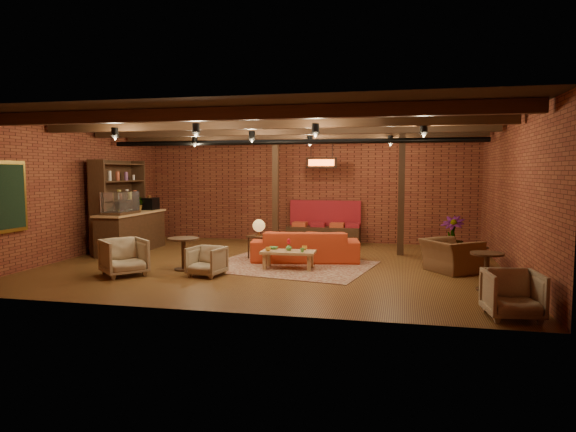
% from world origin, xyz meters
% --- Properties ---
extents(floor, '(10.00, 10.00, 0.00)m').
position_xyz_m(floor, '(0.00, 0.00, 0.00)').
color(floor, '#37180D').
rests_on(floor, ground).
extents(ceiling, '(10.00, 8.00, 0.02)m').
position_xyz_m(ceiling, '(0.00, 0.00, 3.20)').
color(ceiling, black).
rests_on(ceiling, wall_back).
extents(wall_back, '(10.00, 0.02, 3.20)m').
position_xyz_m(wall_back, '(0.00, 4.00, 1.60)').
color(wall_back, maroon).
rests_on(wall_back, ground).
extents(wall_front, '(10.00, 0.02, 3.20)m').
position_xyz_m(wall_front, '(0.00, -4.00, 1.60)').
color(wall_front, maroon).
rests_on(wall_front, ground).
extents(wall_left, '(0.02, 8.00, 3.20)m').
position_xyz_m(wall_left, '(-5.00, 0.00, 1.60)').
color(wall_left, maroon).
rests_on(wall_left, ground).
extents(wall_right, '(0.02, 8.00, 3.20)m').
position_xyz_m(wall_right, '(5.00, 0.00, 1.60)').
color(wall_right, maroon).
rests_on(wall_right, ground).
extents(ceiling_beams, '(9.80, 6.40, 0.22)m').
position_xyz_m(ceiling_beams, '(0.00, 0.00, 3.08)').
color(ceiling_beams, black).
rests_on(ceiling_beams, ceiling).
extents(ceiling_pipe, '(9.60, 0.12, 0.12)m').
position_xyz_m(ceiling_pipe, '(0.00, 1.60, 2.85)').
color(ceiling_pipe, black).
rests_on(ceiling_pipe, ceiling).
extents(post_left, '(0.16, 0.16, 3.20)m').
position_xyz_m(post_left, '(-0.60, 2.60, 1.60)').
color(post_left, black).
rests_on(post_left, ground).
extents(post_right, '(0.16, 0.16, 3.20)m').
position_xyz_m(post_right, '(2.80, 2.00, 1.60)').
color(post_right, black).
rests_on(post_right, ground).
extents(service_counter, '(0.80, 2.50, 1.60)m').
position_xyz_m(service_counter, '(-4.10, 1.00, 0.80)').
color(service_counter, black).
rests_on(service_counter, ground).
extents(plant_counter, '(0.35, 0.39, 0.30)m').
position_xyz_m(plant_counter, '(-4.00, 1.20, 1.22)').
color(plant_counter, '#337F33').
rests_on(plant_counter, service_counter).
extents(shelving_hutch, '(0.52, 2.00, 2.40)m').
position_xyz_m(shelving_hutch, '(-4.50, 1.10, 1.20)').
color(shelving_hutch, black).
rests_on(shelving_hutch, ground).
extents(chalkboard_menu, '(0.08, 0.96, 1.46)m').
position_xyz_m(chalkboard_menu, '(-4.93, -2.30, 1.60)').
color(chalkboard_menu, black).
rests_on(chalkboard_menu, wall_left).
extents(banquette, '(2.10, 0.70, 1.00)m').
position_xyz_m(banquette, '(0.60, 3.55, 0.50)').
color(banquette, maroon).
rests_on(banquette, ground).
extents(service_sign, '(0.86, 0.06, 0.30)m').
position_xyz_m(service_sign, '(0.60, 3.10, 2.35)').
color(service_sign, '#FB5B19').
rests_on(service_sign, ceiling).
extents(ceiling_spotlights, '(6.40, 4.40, 0.28)m').
position_xyz_m(ceiling_spotlights, '(0.00, 0.00, 2.86)').
color(ceiling_spotlights, black).
rests_on(ceiling_spotlights, ceiling).
extents(rug, '(3.98, 3.32, 0.01)m').
position_xyz_m(rug, '(0.38, -0.14, 0.01)').
color(rug, maroon).
rests_on(rug, floor).
extents(sofa, '(2.62, 1.38, 0.73)m').
position_xyz_m(sofa, '(0.62, 0.57, 0.36)').
color(sofa, '#B43519').
rests_on(sofa, floor).
extents(coffee_table, '(1.18, 0.62, 0.65)m').
position_xyz_m(coffee_table, '(0.43, -0.45, 0.35)').
color(coffee_table, '#AA7F4F').
rests_on(coffee_table, floor).
extents(side_table_lamp, '(0.56, 0.56, 0.95)m').
position_xyz_m(side_table_lamp, '(-0.55, 0.71, 0.73)').
color(side_table_lamp, black).
rests_on(side_table_lamp, floor).
extents(round_table_left, '(0.67, 0.67, 0.69)m').
position_xyz_m(round_table_left, '(-1.72, -1.06, 0.47)').
color(round_table_left, black).
rests_on(round_table_left, floor).
extents(armchair_a, '(1.10, 1.11, 0.83)m').
position_xyz_m(armchair_a, '(-2.67, -1.85, 0.42)').
color(armchair_a, beige).
rests_on(armchair_a, floor).
extents(armchair_b, '(0.74, 0.71, 0.66)m').
position_xyz_m(armchair_b, '(-1.01, -1.54, 0.33)').
color(armchair_b, beige).
rests_on(armchair_b, floor).
extents(armchair_right, '(1.17, 1.26, 0.92)m').
position_xyz_m(armchair_right, '(3.84, -0.05, 0.46)').
color(armchair_right, brown).
rests_on(armchair_right, floor).
extents(side_table_book, '(0.58, 0.58, 0.53)m').
position_xyz_m(side_table_book, '(4.34, 0.39, 0.47)').
color(side_table_book, black).
rests_on(side_table_book, floor).
extents(round_table_right, '(0.58, 0.58, 0.68)m').
position_xyz_m(round_table_right, '(4.31, -1.64, 0.45)').
color(round_table_right, black).
rests_on(round_table_right, floor).
extents(armchair_far, '(0.82, 0.78, 0.76)m').
position_xyz_m(armchair_far, '(4.40, -3.40, 0.38)').
color(armchair_far, beige).
rests_on(armchair_far, floor).
extents(plant_tall, '(2.26, 2.26, 3.07)m').
position_xyz_m(plant_tall, '(4.03, 1.82, 1.54)').
color(plant_tall, '#4C7F4C').
rests_on(plant_tall, floor).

